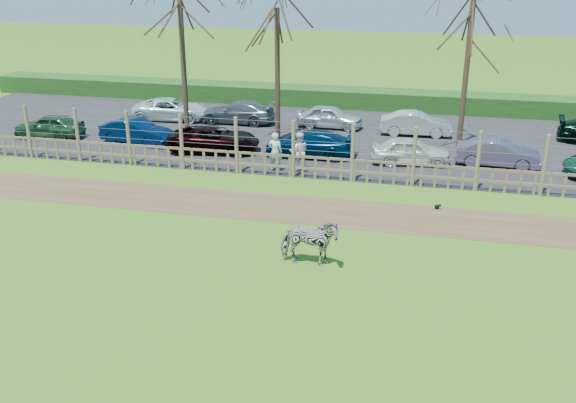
% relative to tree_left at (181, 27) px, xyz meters
% --- Properties ---
extents(ground, '(120.00, 120.00, 0.00)m').
position_rel_tree_left_xyz_m(ground, '(6.50, -12.50, -5.62)').
color(ground, olive).
rests_on(ground, ground).
extents(dirt_strip, '(34.00, 2.80, 0.01)m').
position_rel_tree_left_xyz_m(dirt_strip, '(6.50, -8.00, -5.61)').
color(dirt_strip, brown).
rests_on(dirt_strip, ground).
extents(asphalt, '(44.00, 13.00, 0.04)m').
position_rel_tree_left_xyz_m(asphalt, '(6.50, 2.00, -5.60)').
color(asphalt, '#232326').
rests_on(asphalt, ground).
extents(hedge, '(46.00, 2.00, 1.10)m').
position_rel_tree_left_xyz_m(hedge, '(6.50, 9.00, -5.07)').
color(hedge, '#1E4716').
rests_on(hedge, ground).
extents(fence, '(30.16, 0.16, 2.50)m').
position_rel_tree_left_xyz_m(fence, '(6.50, -4.50, -4.81)').
color(fence, brown).
rests_on(fence, ground).
extents(tree_left, '(4.80, 4.80, 7.88)m').
position_rel_tree_left_xyz_m(tree_left, '(0.00, 0.00, 0.00)').
color(tree_left, '#3D2B1E').
rests_on(tree_left, ground).
extents(tree_mid, '(4.80, 4.80, 6.83)m').
position_rel_tree_left_xyz_m(tree_mid, '(4.50, 1.00, -0.75)').
color(tree_mid, '#3D2B1E').
rests_on(tree_mid, ground).
extents(tree_right, '(4.80, 4.80, 7.35)m').
position_rel_tree_left_xyz_m(tree_right, '(13.50, 1.50, -0.37)').
color(tree_right, '#3D2B1E').
rests_on(tree_right, ground).
extents(zebra, '(1.87, 0.94, 1.54)m').
position_rel_tree_left_xyz_m(zebra, '(8.68, -12.34, -4.85)').
color(zebra, gray).
rests_on(zebra, ground).
extents(visitor_a, '(0.66, 0.46, 1.72)m').
position_rel_tree_left_xyz_m(visitor_a, '(5.57, -3.91, -4.71)').
color(visitor_a, silver).
rests_on(visitor_a, asphalt).
extents(visitor_b, '(0.98, 0.85, 1.72)m').
position_rel_tree_left_xyz_m(visitor_b, '(6.57, -3.68, -4.71)').
color(visitor_b, silver).
rests_on(visitor_b, asphalt).
extents(crow, '(0.25, 0.19, 0.20)m').
position_rel_tree_left_xyz_m(crow, '(12.53, -6.82, -5.52)').
color(crow, black).
rests_on(crow, ground).
extents(car_0, '(3.61, 1.66, 1.20)m').
position_rel_tree_left_xyz_m(car_0, '(-7.00, -1.30, -4.98)').
color(car_0, '#244E2D').
rests_on(car_0, asphalt).
extents(car_1, '(3.78, 1.75, 1.20)m').
position_rel_tree_left_xyz_m(car_1, '(-2.20, -1.26, -4.98)').
color(car_1, '#031A43').
rests_on(car_1, asphalt).
extents(car_2, '(4.53, 2.51, 1.20)m').
position_rel_tree_left_xyz_m(car_2, '(2.03, -1.72, -4.98)').
color(car_2, black).
rests_on(car_2, asphalt).
extents(car_3, '(4.15, 1.71, 1.20)m').
position_rel_tree_left_xyz_m(car_3, '(6.62, -1.49, -4.98)').
color(car_3, '#032042').
rests_on(car_3, asphalt).
extents(car_4, '(3.68, 1.89, 1.20)m').
position_rel_tree_left_xyz_m(car_4, '(11.28, -1.59, -4.98)').
color(car_4, white).
rests_on(car_4, asphalt).
extents(car_5, '(3.72, 1.53, 1.20)m').
position_rel_tree_left_xyz_m(car_5, '(15.10, -1.12, -4.98)').
color(car_5, '#5C5272').
rests_on(car_5, asphalt).
extents(car_8, '(4.55, 2.57, 1.20)m').
position_rel_tree_left_xyz_m(car_8, '(-2.29, 3.51, -4.98)').
color(car_8, silver).
rests_on(car_8, asphalt).
extents(car_9, '(4.16, 1.74, 1.20)m').
position_rel_tree_left_xyz_m(car_9, '(1.56, 3.67, -4.98)').
color(car_9, '#505C65').
rests_on(car_9, asphalt).
extents(car_10, '(3.60, 1.61, 1.20)m').
position_rel_tree_left_xyz_m(car_10, '(6.73, 3.80, -4.98)').
color(car_10, silver).
rests_on(car_10, asphalt).
extents(car_11, '(3.70, 1.44, 1.20)m').
position_rel_tree_left_xyz_m(car_11, '(11.34, 3.29, -4.98)').
color(car_11, beige).
rests_on(car_11, asphalt).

